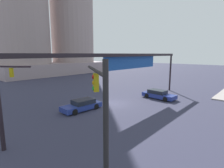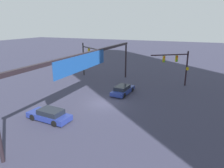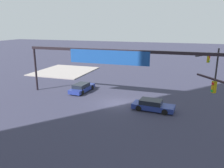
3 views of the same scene
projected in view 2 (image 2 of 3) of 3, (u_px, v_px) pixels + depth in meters
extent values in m
plane|color=#313145|center=(104.00, 103.00, 25.19)|extent=(194.48, 194.48, 0.00)
cylinder|color=black|center=(83.00, 59.00, 38.06)|extent=(0.23, 0.23, 6.06)
cylinder|color=black|center=(89.00, 48.00, 35.20)|extent=(3.20, 4.53, 0.18)
cube|color=#AE9610|center=(89.00, 51.00, 35.60)|extent=(0.40, 0.41, 0.95)
cylinder|color=red|center=(90.00, 50.00, 35.59)|extent=(0.16, 0.20, 0.20)
cylinder|color=orange|center=(90.00, 51.00, 35.68)|extent=(0.16, 0.20, 0.20)
cylinder|color=green|center=(90.00, 53.00, 35.77)|extent=(0.16, 0.20, 0.20)
cylinder|color=black|center=(186.00, 69.00, 31.61)|extent=(0.24, 0.24, 5.44)
cylinder|color=black|center=(170.00, 55.00, 30.34)|extent=(3.69, 5.02, 0.18)
cube|color=#B0950B|center=(177.00, 59.00, 30.76)|extent=(0.40, 0.41, 0.95)
cylinder|color=red|center=(177.00, 57.00, 30.53)|extent=(0.17, 0.20, 0.20)
cylinder|color=orange|center=(177.00, 59.00, 30.61)|extent=(0.17, 0.20, 0.20)
cylinder|color=green|center=(177.00, 61.00, 30.70)|extent=(0.17, 0.20, 0.20)
cube|color=#B0950B|center=(164.00, 59.00, 30.33)|extent=(0.40, 0.41, 0.95)
cylinder|color=red|center=(165.00, 57.00, 30.09)|extent=(0.17, 0.20, 0.20)
cylinder|color=orange|center=(164.00, 59.00, 30.18)|extent=(0.17, 0.20, 0.20)
cylinder|color=green|center=(164.00, 61.00, 30.26)|extent=(0.17, 0.20, 0.20)
cube|color=#B0950B|center=(187.00, 69.00, 31.36)|extent=(0.37, 0.38, 0.44)
cylinder|color=black|center=(126.00, 61.00, 36.41)|extent=(0.28, 0.28, 5.94)
cube|color=black|center=(90.00, 53.00, 24.13)|extent=(26.27, 0.35, 0.35)
cube|color=#174490|center=(83.00, 62.00, 22.59)|extent=(10.34, 0.08, 1.72)
cube|color=navy|center=(49.00, 116.00, 20.63)|extent=(2.08, 4.76, 0.55)
cube|color=black|center=(51.00, 112.00, 20.36)|extent=(1.72, 2.52, 0.50)
cylinder|color=black|center=(33.00, 117.00, 20.58)|extent=(0.26, 0.65, 0.64)
cylinder|color=black|center=(45.00, 111.00, 22.00)|extent=(0.26, 0.65, 0.64)
cylinder|color=black|center=(54.00, 124.00, 19.32)|extent=(0.26, 0.65, 0.64)
cylinder|color=black|center=(66.00, 117.00, 20.74)|extent=(0.26, 0.65, 0.64)
cube|color=navy|center=(123.00, 91.00, 28.45)|extent=(4.69, 2.11, 0.55)
cube|color=black|center=(122.00, 88.00, 28.07)|extent=(2.48, 1.73, 0.50)
cylinder|color=black|center=(122.00, 88.00, 30.05)|extent=(0.65, 0.27, 0.64)
cylinder|color=black|center=(132.00, 89.00, 29.32)|extent=(0.65, 0.27, 0.64)
cylinder|color=black|center=(113.00, 93.00, 27.65)|extent=(0.65, 0.27, 0.64)
cylinder|color=black|center=(124.00, 95.00, 26.92)|extent=(0.65, 0.27, 0.64)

